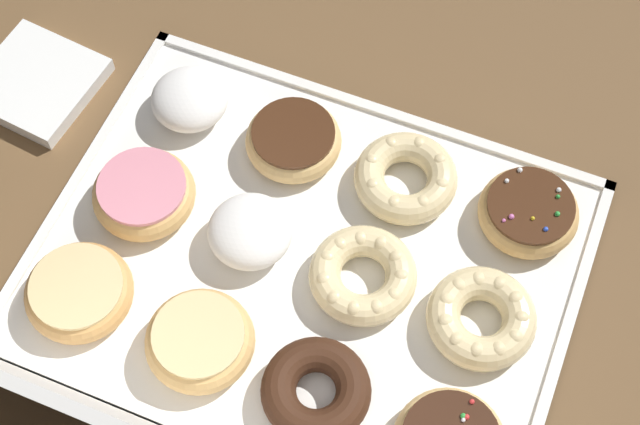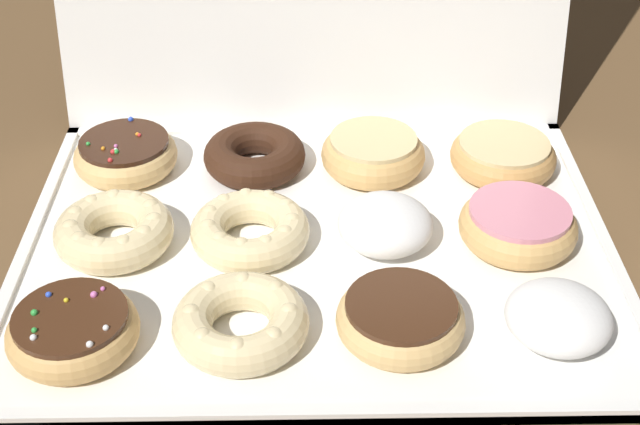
{
  "view_description": "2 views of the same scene",
  "coord_description": "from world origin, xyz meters",
  "px_view_note": "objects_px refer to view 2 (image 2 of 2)",
  "views": [
    {
      "loc": [
        -0.18,
        0.41,
        0.95
      ],
      "look_at": [
        0.0,
        -0.04,
        0.05
      ],
      "focal_mm": 54.13,
      "sensor_mm": 36.0,
      "label": 1
    },
    {
      "loc": [
        -0.01,
        -0.68,
        0.54
      ],
      "look_at": [
        0.0,
        0.03,
        0.03
      ],
      "focal_mm": 49.47,
      "sensor_mm": 36.0,
      "label": 2
    }
  ],
  "objects_px": {
    "cruller_donut_1": "(241,322)",
    "chocolate_frosted_donut_2": "(400,318)",
    "glazed_ring_donut_11": "(503,155)",
    "cruller_donut_4": "(114,229)",
    "glazed_ring_donut_10": "(373,153)",
    "pink_frosted_donut_7": "(518,226)",
    "sprinkle_donut_0": "(73,330)",
    "cruller_donut_5": "(250,228)",
    "powdered_filled_donut_6": "(385,224)",
    "chocolate_cake_ring_donut_9": "(255,155)",
    "powdered_filled_donut_3": "(558,317)",
    "sprinkle_donut_8": "(126,154)",
    "donut_box": "(317,248)"
  },
  "relations": [
    {
      "from": "powdered_filled_donut_6",
      "to": "glazed_ring_donut_11",
      "type": "bearing_deg",
      "value": 43.1
    },
    {
      "from": "cruller_donut_1",
      "to": "powdered_filled_donut_3",
      "type": "bearing_deg",
      "value": -0.61
    },
    {
      "from": "cruller_donut_5",
      "to": "cruller_donut_4",
      "type": "bearing_deg",
      "value": -179.28
    },
    {
      "from": "sprinkle_donut_8",
      "to": "chocolate_cake_ring_donut_9",
      "type": "xyz_separation_m",
      "value": [
        0.14,
        -0.0,
        -0.0
      ]
    },
    {
      "from": "chocolate_frosted_donut_2",
      "to": "glazed_ring_donut_10",
      "type": "relative_size",
      "value": 0.97
    },
    {
      "from": "chocolate_frosted_donut_2",
      "to": "powdered_filled_donut_3",
      "type": "xyz_separation_m",
      "value": [
        0.13,
        -0.0,
        0.0
      ]
    },
    {
      "from": "chocolate_frosted_donut_2",
      "to": "powdered_filled_donut_6",
      "type": "bearing_deg",
      "value": 91.49
    },
    {
      "from": "powdered_filled_donut_3",
      "to": "chocolate_cake_ring_donut_9",
      "type": "bearing_deg",
      "value": 135.04
    },
    {
      "from": "powdered_filled_donut_3",
      "to": "cruller_donut_5",
      "type": "xyz_separation_m",
      "value": [
        -0.27,
        0.13,
        -0.0
      ]
    },
    {
      "from": "donut_box",
      "to": "sprinkle_donut_0",
      "type": "xyz_separation_m",
      "value": [
        -0.2,
        -0.14,
        0.02
      ]
    },
    {
      "from": "sprinkle_donut_0",
      "to": "powdered_filled_donut_3",
      "type": "xyz_separation_m",
      "value": [
        0.41,
        0.01,
        0.0
      ]
    },
    {
      "from": "powdered_filled_donut_3",
      "to": "pink_frosted_donut_7",
      "type": "relative_size",
      "value": 0.79
    },
    {
      "from": "cruller_donut_4",
      "to": "cruller_donut_1",
      "type": "bearing_deg",
      "value": -45.28
    },
    {
      "from": "donut_box",
      "to": "cruller_donut_5",
      "type": "xyz_separation_m",
      "value": [
        -0.06,
        0.0,
        0.02
      ]
    },
    {
      "from": "glazed_ring_donut_11",
      "to": "sprinkle_donut_0",
      "type": "bearing_deg",
      "value": -146.76
    },
    {
      "from": "glazed_ring_donut_10",
      "to": "cruller_donut_1",
      "type": "bearing_deg",
      "value": -116.23
    },
    {
      "from": "cruller_donut_4",
      "to": "glazed_ring_donut_11",
      "type": "xyz_separation_m",
      "value": [
        0.4,
        0.13,
        -0.0
      ]
    },
    {
      "from": "cruller_donut_5",
      "to": "powdered_filled_donut_3",
      "type": "bearing_deg",
      "value": -26.83
    },
    {
      "from": "glazed_ring_donut_11",
      "to": "cruller_donut_4",
      "type": "bearing_deg",
      "value": -162.06
    },
    {
      "from": "sprinkle_donut_0",
      "to": "powdered_filled_donut_3",
      "type": "bearing_deg",
      "value": 0.85
    },
    {
      "from": "cruller_donut_5",
      "to": "powdered_filled_donut_6",
      "type": "bearing_deg",
      "value": -0.89
    },
    {
      "from": "chocolate_frosted_donut_2",
      "to": "glazed_ring_donut_11",
      "type": "distance_m",
      "value": 0.29
    },
    {
      "from": "cruller_donut_1",
      "to": "cruller_donut_5",
      "type": "distance_m",
      "value": 0.13
    },
    {
      "from": "cruller_donut_5",
      "to": "pink_frosted_donut_7",
      "type": "distance_m",
      "value": 0.26
    },
    {
      "from": "powdered_filled_donut_6",
      "to": "chocolate_cake_ring_donut_9",
      "type": "height_order",
      "value": "powdered_filled_donut_6"
    },
    {
      "from": "sprinkle_donut_0",
      "to": "glazed_ring_donut_11",
      "type": "bearing_deg",
      "value": 33.24
    },
    {
      "from": "cruller_donut_1",
      "to": "cruller_donut_4",
      "type": "xyz_separation_m",
      "value": [
        -0.13,
        0.13,
        0.0
      ]
    },
    {
      "from": "pink_frosted_donut_7",
      "to": "glazed_ring_donut_10",
      "type": "height_order",
      "value": "glazed_ring_donut_10"
    },
    {
      "from": "donut_box",
      "to": "chocolate_cake_ring_donut_9",
      "type": "relative_size",
      "value": 5.18
    },
    {
      "from": "cruller_donut_1",
      "to": "chocolate_frosted_donut_2",
      "type": "relative_size",
      "value": 1.06
    },
    {
      "from": "donut_box",
      "to": "glazed_ring_donut_11",
      "type": "xyz_separation_m",
      "value": [
        0.2,
        0.13,
        0.02
      ]
    },
    {
      "from": "chocolate_frosted_donut_2",
      "to": "cruller_donut_5",
      "type": "distance_m",
      "value": 0.19
    },
    {
      "from": "chocolate_frosted_donut_2",
      "to": "sprinkle_donut_8",
      "type": "height_order",
      "value": "sprinkle_donut_8"
    },
    {
      "from": "powdered_filled_donut_3",
      "to": "sprinkle_donut_8",
      "type": "xyz_separation_m",
      "value": [
        -0.41,
        0.27,
        -0.0
      ]
    },
    {
      "from": "chocolate_cake_ring_donut_9",
      "to": "glazed_ring_donut_10",
      "type": "distance_m",
      "value": 0.13
    },
    {
      "from": "cruller_donut_4",
      "to": "glazed_ring_donut_10",
      "type": "bearing_deg",
      "value": 27.0
    },
    {
      "from": "glazed_ring_donut_10",
      "to": "pink_frosted_donut_7",
      "type": "bearing_deg",
      "value": -45.37
    },
    {
      "from": "sprinkle_donut_0",
      "to": "cruller_donut_4",
      "type": "distance_m",
      "value": 0.14
    },
    {
      "from": "chocolate_frosted_donut_2",
      "to": "glazed_ring_donut_10",
      "type": "distance_m",
      "value": 0.26
    },
    {
      "from": "glazed_ring_donut_10",
      "to": "glazed_ring_donut_11",
      "type": "bearing_deg",
      "value": -0.85
    },
    {
      "from": "sprinkle_donut_0",
      "to": "chocolate_frosted_donut_2",
      "type": "relative_size",
      "value": 1.01
    },
    {
      "from": "cruller_donut_1",
      "to": "powdered_filled_donut_6",
      "type": "distance_m",
      "value": 0.18
    },
    {
      "from": "glazed_ring_donut_10",
      "to": "glazed_ring_donut_11",
      "type": "xyz_separation_m",
      "value": [
        0.14,
        -0.0,
        -0.0
      ]
    },
    {
      "from": "cruller_donut_5",
      "to": "chocolate_cake_ring_donut_9",
      "type": "bearing_deg",
      "value": 90.68
    },
    {
      "from": "donut_box",
      "to": "cruller_donut_1",
      "type": "xyz_separation_m",
      "value": [
        -0.07,
        -0.13,
        0.02
      ]
    },
    {
      "from": "donut_box",
      "to": "cruller_donut_1",
      "type": "distance_m",
      "value": 0.15
    },
    {
      "from": "chocolate_frosted_donut_2",
      "to": "cruller_donut_1",
      "type": "bearing_deg",
      "value": -179.35
    },
    {
      "from": "sprinkle_donut_8",
      "to": "cruller_donut_5",
      "type": "bearing_deg",
      "value": -43.44
    },
    {
      "from": "donut_box",
      "to": "pink_frosted_donut_7",
      "type": "xyz_separation_m",
      "value": [
        0.19,
        -0.0,
        0.03
      ]
    },
    {
      "from": "cruller_donut_1",
      "to": "sprinkle_donut_8",
      "type": "relative_size",
      "value": 1.04
    }
  ]
}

